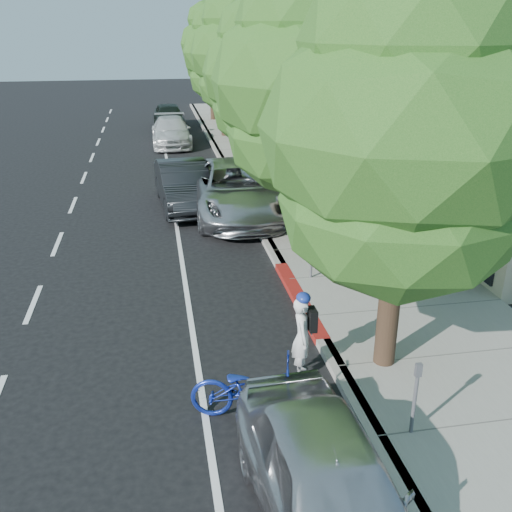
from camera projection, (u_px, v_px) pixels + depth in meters
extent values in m
plane|color=black|center=(310.00, 322.00, 12.61)|extent=(120.00, 120.00, 0.00)
cube|color=gray|center=(314.00, 207.00, 20.24)|extent=(4.60, 56.00, 0.15)
cube|color=#9E998E|center=(250.00, 210.00, 19.87)|extent=(0.30, 56.00, 0.15)
cube|color=maroon|center=(299.00, 299.00, 13.50)|extent=(0.32, 4.00, 0.15)
cube|color=#C4B596|center=(402.00, 78.00, 29.24)|extent=(10.00, 36.00, 7.00)
cylinder|color=black|center=(389.00, 308.00, 10.45)|extent=(0.40, 0.40, 2.57)
ellipsoid|color=#1F5118|center=(399.00, 203.00, 9.68)|extent=(4.16, 4.16, 3.33)
ellipsoid|color=#1F5118|center=(407.00, 129.00, 9.21)|extent=(4.89, 4.89, 3.91)
ellipsoid|color=#1F5118|center=(415.00, 41.00, 8.71)|extent=(3.67, 3.67, 2.93)
cylinder|color=black|center=(306.00, 208.00, 15.89)|extent=(0.40, 0.40, 2.70)
ellipsoid|color=#1F5118|center=(308.00, 131.00, 15.08)|extent=(4.41, 4.41, 3.53)
ellipsoid|color=#1F5118|center=(310.00, 80.00, 14.59)|extent=(5.19, 5.19, 4.15)
ellipsoid|color=#1F5118|center=(312.00, 21.00, 14.06)|extent=(3.89, 3.89, 3.12)
cylinder|color=black|center=(265.00, 162.00, 21.38)|extent=(0.40, 0.40, 2.55)
ellipsoid|color=#1F5118|center=(265.00, 108.00, 20.62)|extent=(3.90, 3.90, 3.12)
ellipsoid|color=#1F5118|center=(265.00, 72.00, 20.15)|extent=(4.59, 4.59, 3.67)
ellipsoid|color=#1F5118|center=(265.00, 32.00, 19.65)|extent=(3.44, 3.44, 2.75)
cylinder|color=black|center=(241.00, 132.00, 26.81)|extent=(0.40, 0.40, 2.76)
ellipsoid|color=#1F5118|center=(240.00, 84.00, 25.98)|extent=(3.88, 3.88, 3.10)
ellipsoid|color=#1F5118|center=(240.00, 53.00, 25.48)|extent=(4.56, 4.56, 3.65)
ellipsoid|color=#1F5118|center=(239.00, 18.00, 24.94)|extent=(3.42, 3.42, 2.74)
cylinder|color=black|center=(225.00, 114.00, 32.30)|extent=(0.40, 0.40, 2.64)
ellipsoid|color=#1F5118|center=(224.00, 76.00, 31.51)|extent=(3.88, 3.88, 3.10)
ellipsoid|color=#1F5118|center=(223.00, 52.00, 31.02)|extent=(4.56, 4.56, 3.65)
ellipsoid|color=#1F5118|center=(223.00, 25.00, 30.51)|extent=(3.42, 3.42, 2.74)
cylinder|color=black|center=(213.00, 100.00, 37.73)|extent=(0.40, 0.40, 2.78)
ellipsoid|color=#1F5118|center=(212.00, 65.00, 36.91)|extent=(3.47, 3.47, 2.78)
ellipsoid|color=#1F5118|center=(212.00, 43.00, 36.39)|extent=(4.08, 4.08, 3.27)
ellipsoid|color=#1F5118|center=(211.00, 19.00, 35.85)|extent=(3.06, 3.06, 2.45)
imported|color=silver|center=(302.00, 337.00, 10.46)|extent=(0.47, 0.63, 1.57)
imported|color=#162999|center=(253.00, 389.00, 9.38)|extent=(2.21, 1.20, 1.10)
imported|color=#B2B2B7|center=(236.00, 189.00, 19.35)|extent=(3.04, 6.46, 1.79)
imported|color=black|center=(184.00, 185.00, 20.20)|extent=(2.06, 4.96, 1.60)
imported|color=silver|center=(171.00, 132.00, 30.60)|extent=(2.02, 4.97, 1.44)
imported|color=black|center=(169.00, 116.00, 35.40)|extent=(2.00, 4.53, 1.52)
imported|color=#BDBCC1|center=(329.00, 489.00, 7.11)|extent=(2.00, 4.45, 1.49)
imported|color=black|center=(380.00, 206.00, 17.09)|extent=(1.11, 1.10, 1.81)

